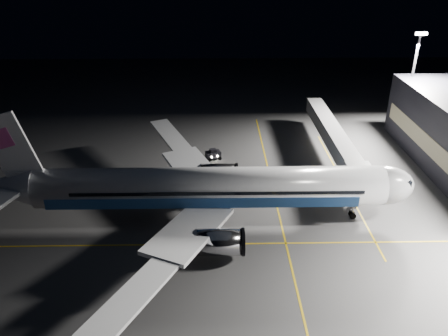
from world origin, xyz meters
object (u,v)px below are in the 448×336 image
safety_cone_c (227,196)px  airliner (203,188)px  safety_cone_a (185,173)px  safety_cone_b (248,189)px  baggage_tug (213,154)px  floodlight_mast_north (413,74)px  jet_bridge (335,139)px

safety_cone_c → airliner: bearing=-122.3°
safety_cone_a → safety_cone_b: 11.94m
safety_cone_a → baggage_tug: bearing=51.9°
floodlight_mast_north → airliner: bearing=-142.1°
airliner → floodlight_mast_north: floodlight_mast_north is taller
baggage_tug → safety_cone_a: (-4.83, -6.16, -0.58)m
airliner → safety_cone_b: size_ratio=112.40×
jet_bridge → safety_cone_b: (-16.00, -9.86, -4.31)m
jet_bridge → floodlight_mast_north: bearing=37.7°
jet_bridge → baggage_tug: 22.13m
floodlight_mast_north → safety_cone_b: 43.22m
airliner → jet_bridge: 29.31m
safety_cone_a → safety_cone_b: (10.57, -5.55, -0.03)m
jet_bridge → safety_cone_a: jet_bridge is taller
safety_cone_a → safety_cone_c: size_ratio=0.90×
floodlight_mast_north → safety_cone_a: floodlight_mast_north is taller
safety_cone_b → safety_cone_c: (-3.45, -2.46, 0.06)m
airliner → floodlight_mast_north: size_ratio=2.97×
floodlight_mast_north → baggage_tug: bearing=-163.1°
airliner → safety_cone_a: airliner is taller
airliner → floodlight_mast_north: 52.56m
safety_cone_a → safety_cone_c: 10.71m
floodlight_mast_north → safety_cone_b: size_ratio=37.85×
baggage_tug → safety_cone_c: size_ratio=4.74×
safety_cone_b → airliner: bearing=-130.8°
airliner → safety_cone_a: 14.99m
floodlight_mast_north → safety_cone_b: bearing=-145.0°
safety_cone_a → safety_cone_b: safety_cone_a is taller
safety_cone_b → safety_cone_c: 4.24m
jet_bridge → floodlight_mast_north: floodlight_mast_north is taller
airliner → baggage_tug: airliner is taller
airliner → safety_cone_a: bearing=104.3°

